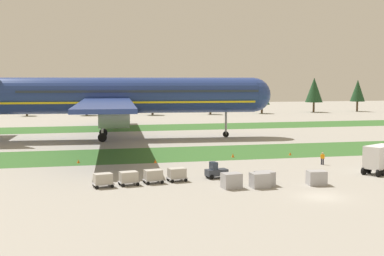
{
  "coord_description": "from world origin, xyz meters",
  "views": [
    {
      "loc": [
        -23.94,
        -47.13,
        11.95
      ],
      "look_at": [
        -5.95,
        33.17,
        4.0
      ],
      "focal_mm": 48.19,
      "sensor_mm": 36.0,
      "label": 1
    }
  ],
  "objects_px": {
    "cargo_dolly_lead": "(177,173)",
    "ground_crew_marshaller": "(322,158)",
    "baggage_tug": "(216,171)",
    "uld_container_0": "(260,180)",
    "catering_truck": "(384,158)",
    "uld_container_1": "(231,181)",
    "uld_container_2": "(265,178)",
    "cargo_dolly_fourth": "(103,179)",
    "taxiway_marker_2": "(78,161)",
    "cargo_dolly_second": "(153,175)",
    "taxiway_marker_1": "(155,161)",
    "taxiway_marker_3": "(233,155)",
    "cargo_dolly_third": "(129,177)",
    "airliner": "(115,95)",
    "uld_container_3": "(316,178)",
    "taxiway_marker_0": "(290,154)"
  },
  "relations": [
    {
      "from": "cargo_dolly_second",
      "to": "taxiway_marker_2",
      "type": "distance_m",
      "value": 18.28
    },
    {
      "from": "cargo_dolly_lead",
      "to": "taxiway_marker_3",
      "type": "xyz_separation_m",
      "value": [
        11.78,
        16.11,
        -0.62
      ]
    },
    {
      "from": "taxiway_marker_1",
      "to": "taxiway_marker_2",
      "type": "distance_m",
      "value": 10.89
    },
    {
      "from": "cargo_dolly_lead",
      "to": "taxiway_marker_1",
      "type": "height_order",
      "value": "cargo_dolly_lead"
    },
    {
      "from": "airliner",
      "to": "baggage_tug",
      "type": "distance_m",
      "value": 44.44
    },
    {
      "from": "baggage_tug",
      "to": "ground_crew_marshaller",
      "type": "relative_size",
      "value": 1.6
    },
    {
      "from": "uld_container_2",
      "to": "taxiway_marker_0",
      "type": "height_order",
      "value": "uld_container_2"
    },
    {
      "from": "catering_truck",
      "to": "uld_container_2",
      "type": "bearing_deg",
      "value": -104.77
    },
    {
      "from": "baggage_tug",
      "to": "taxiway_marker_0",
      "type": "height_order",
      "value": "baggage_tug"
    },
    {
      "from": "cargo_dolly_fourth",
      "to": "taxiway_marker_2",
      "type": "bearing_deg",
      "value": 178.39
    },
    {
      "from": "cargo_dolly_second",
      "to": "taxiway_marker_0",
      "type": "distance_m",
      "value": 29.27
    },
    {
      "from": "airliner",
      "to": "uld_container_2",
      "type": "relative_size",
      "value": 38.96
    },
    {
      "from": "cargo_dolly_lead",
      "to": "uld_container_1",
      "type": "xyz_separation_m",
      "value": [
        5.08,
        -5.03,
        -0.09
      ]
    },
    {
      "from": "ground_crew_marshaller",
      "to": "cargo_dolly_lead",
      "type": "bearing_deg",
      "value": 48.22
    },
    {
      "from": "uld_container_0",
      "to": "taxiway_marker_1",
      "type": "distance_m",
      "value": 20.83
    },
    {
      "from": "cargo_dolly_second",
      "to": "taxiway_marker_1",
      "type": "xyz_separation_m",
      "value": [
        2.35,
        14.02,
        -0.67
      ]
    },
    {
      "from": "cargo_dolly_second",
      "to": "uld_container_1",
      "type": "xyz_separation_m",
      "value": [
        7.94,
        -4.52,
        -0.09
      ]
    },
    {
      "from": "cargo_dolly_fourth",
      "to": "uld_container_0",
      "type": "height_order",
      "value": "uld_container_0"
    },
    {
      "from": "uld_container_1",
      "to": "uld_container_3",
      "type": "bearing_deg",
      "value": -2.18
    },
    {
      "from": "uld_container_1",
      "to": "taxiway_marker_3",
      "type": "relative_size",
      "value": 3.31
    },
    {
      "from": "cargo_dolly_second",
      "to": "catering_truck",
      "type": "distance_m",
      "value": 29.51
    },
    {
      "from": "cargo_dolly_lead",
      "to": "uld_container_1",
      "type": "bearing_deg",
      "value": 35.14
    },
    {
      "from": "uld_container_2",
      "to": "baggage_tug",
      "type": "bearing_deg",
      "value": 128.19
    },
    {
      "from": "catering_truck",
      "to": "uld_container_1",
      "type": "bearing_deg",
      "value": -105.64
    },
    {
      "from": "cargo_dolly_lead",
      "to": "taxiway_marker_3",
      "type": "relative_size",
      "value": 4.02
    },
    {
      "from": "airliner",
      "to": "taxiway_marker_2",
      "type": "bearing_deg",
      "value": -10.52
    },
    {
      "from": "uld_container_3",
      "to": "taxiway_marker_3",
      "type": "xyz_separation_m",
      "value": [
        -3.17,
        21.52,
        -0.5
      ]
    },
    {
      "from": "uld_container_0",
      "to": "cargo_dolly_fourth",
      "type": "bearing_deg",
      "value": 167.1
    },
    {
      "from": "baggage_tug",
      "to": "catering_truck",
      "type": "relative_size",
      "value": 0.39
    },
    {
      "from": "cargo_dolly_third",
      "to": "baggage_tug",
      "type": "bearing_deg",
      "value": 90.0
    },
    {
      "from": "baggage_tug",
      "to": "taxiway_marker_2",
      "type": "relative_size",
      "value": 5.61
    },
    {
      "from": "cargo_dolly_second",
      "to": "cargo_dolly_fourth",
      "type": "bearing_deg",
      "value": -90.0
    },
    {
      "from": "baggage_tug",
      "to": "uld_container_0",
      "type": "relative_size",
      "value": 1.39
    },
    {
      "from": "uld_container_0",
      "to": "uld_container_2",
      "type": "xyz_separation_m",
      "value": [
        0.9,
        0.94,
        -0.03
      ]
    },
    {
      "from": "catering_truck",
      "to": "uld_container_3",
      "type": "xyz_separation_m",
      "value": [
        -11.68,
        -4.94,
        -1.15
      ]
    },
    {
      "from": "baggage_tug",
      "to": "uld_container_3",
      "type": "bearing_deg",
      "value": 47.69
    },
    {
      "from": "ground_crew_marshaller",
      "to": "uld_container_1",
      "type": "bearing_deg",
      "value": 66.04
    },
    {
      "from": "baggage_tug",
      "to": "cargo_dolly_lead",
      "type": "bearing_deg",
      "value": -90.0
    },
    {
      "from": "cargo_dolly_fourth",
      "to": "uld_container_2",
      "type": "distance_m",
      "value": 17.94
    },
    {
      "from": "cargo_dolly_lead",
      "to": "ground_crew_marshaller",
      "type": "bearing_deg",
      "value": 97.48
    },
    {
      "from": "taxiway_marker_0",
      "to": "taxiway_marker_1",
      "type": "relative_size",
      "value": 0.98
    },
    {
      "from": "cargo_dolly_second",
      "to": "uld_container_0",
      "type": "height_order",
      "value": "uld_container_0"
    },
    {
      "from": "cargo_dolly_lead",
      "to": "uld_container_2",
      "type": "xyz_separation_m",
      "value": [
        9.14,
        -4.45,
        -0.13
      ]
    },
    {
      "from": "taxiway_marker_0",
      "to": "cargo_dolly_lead",
      "type": "bearing_deg",
      "value": -142.5
    },
    {
      "from": "cargo_dolly_fourth",
      "to": "ground_crew_marshaller",
      "type": "distance_m",
      "value": 31.67
    },
    {
      "from": "taxiway_marker_3",
      "to": "cargo_dolly_third",
      "type": "bearing_deg",
      "value": -135.59
    },
    {
      "from": "catering_truck",
      "to": "cargo_dolly_second",
      "type": "bearing_deg",
      "value": -117.51
    },
    {
      "from": "airliner",
      "to": "uld_container_1",
      "type": "height_order",
      "value": "airliner"
    },
    {
      "from": "cargo_dolly_third",
      "to": "uld_container_2",
      "type": "bearing_deg",
      "value": 66.86
    },
    {
      "from": "airliner",
      "to": "baggage_tug",
      "type": "bearing_deg",
      "value": 15.71
    }
  ]
}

